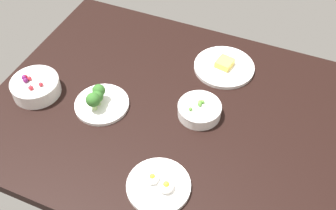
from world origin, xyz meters
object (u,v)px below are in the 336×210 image
bowl_berries (36,86)px  plate_broccoli (100,101)px  plate_eggs (159,185)px  bowl_peas (199,110)px  plate_cheese (224,66)px

bowl_berries → plate_broccoli: bearing=-172.8°
plate_eggs → bowl_peas: 31.48cm
plate_cheese → bowl_berries: bowl_berries is taller
bowl_peas → plate_broccoli: bearing=16.7°
plate_eggs → bowl_peas: bowl_peas is taller
bowl_berries → bowl_peas: (-57.22, -12.94, -0.69)cm
plate_eggs → bowl_berries: size_ratio=1.12×
plate_broccoli → bowl_berries: (24.25, 3.08, 0.74)cm
plate_cheese → bowl_berries: bearing=33.4°
plate_eggs → plate_broccoli: size_ratio=1.01×
plate_broccoli → bowl_peas: (-32.96, -9.86, 0.05)cm
plate_broccoli → plate_eggs: bearing=145.8°
bowl_berries → plate_eggs: bearing=161.7°
plate_cheese → plate_broccoli: bearing=46.2°
plate_broccoli → plate_cheese: (-33.80, -35.24, -1.34)cm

